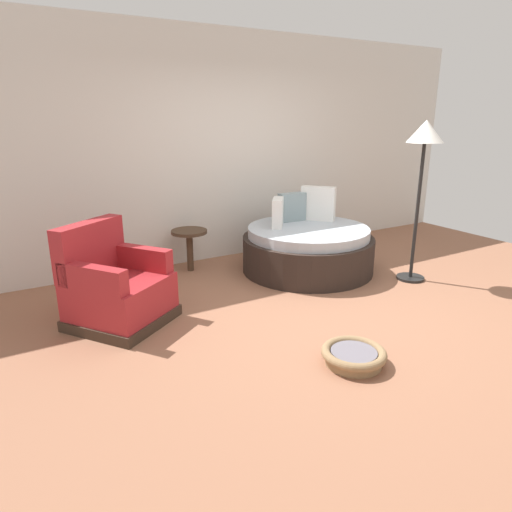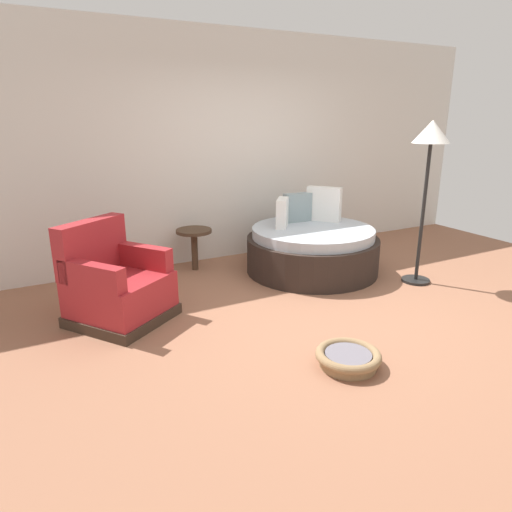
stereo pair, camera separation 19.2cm
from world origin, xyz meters
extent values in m
cube|color=#936047|center=(0.00, 0.00, -0.01)|extent=(8.00, 8.00, 0.02)
cube|color=silver|center=(0.00, 2.24, 1.45)|extent=(8.00, 0.12, 2.90)
cylinder|color=#2D231E|center=(0.57, 1.10, 0.22)|extent=(1.62, 1.62, 0.43)
cylinder|color=#B2BCC6|center=(0.57, 1.10, 0.49)|extent=(1.49, 1.49, 0.12)
cube|color=white|center=(0.91, 1.36, 0.77)|extent=(0.36, 0.42, 0.44)
cube|color=gray|center=(0.59, 1.50, 0.74)|extent=(0.37, 0.14, 0.36)
cube|color=white|center=(0.27, 1.33, 0.73)|extent=(0.31, 0.35, 0.35)
cube|color=#38281E|center=(-1.84, 0.77, 0.05)|extent=(1.11, 1.11, 0.10)
cube|color=#A32328|center=(-1.84, 0.77, 0.27)|extent=(1.06, 1.06, 0.34)
cube|color=#A32328|center=(-2.02, 1.02, 0.69)|extent=(0.71, 0.57, 0.50)
cube|color=#A32328|center=(-2.10, 0.58, 0.55)|extent=(0.49, 0.63, 0.22)
cube|color=#A32328|center=(-1.58, 0.95, 0.55)|extent=(0.49, 0.63, 0.22)
cylinder|color=#8E704C|center=(-0.49, -0.91, 0.03)|extent=(0.44, 0.44, 0.06)
torus|color=#8E704C|center=(-0.49, -0.91, 0.10)|extent=(0.51, 0.51, 0.07)
cylinder|color=slate|center=(-0.49, -0.91, 0.08)|extent=(0.36, 0.36, 0.05)
cylinder|color=#473323|center=(-0.70, 1.84, 0.24)|extent=(0.08, 0.08, 0.48)
cylinder|color=#473323|center=(-0.70, 1.84, 0.50)|extent=(0.44, 0.44, 0.04)
cylinder|color=black|center=(1.43, 0.21, 0.01)|extent=(0.32, 0.32, 0.03)
cylinder|color=black|center=(1.43, 0.21, 0.81)|extent=(0.04, 0.04, 1.55)
cone|color=silver|center=(1.43, 0.21, 1.70)|extent=(0.40, 0.40, 0.24)
camera|label=1|loc=(-2.77, -3.25, 1.88)|focal=32.10mm
camera|label=2|loc=(-2.60, -3.34, 1.88)|focal=32.10mm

